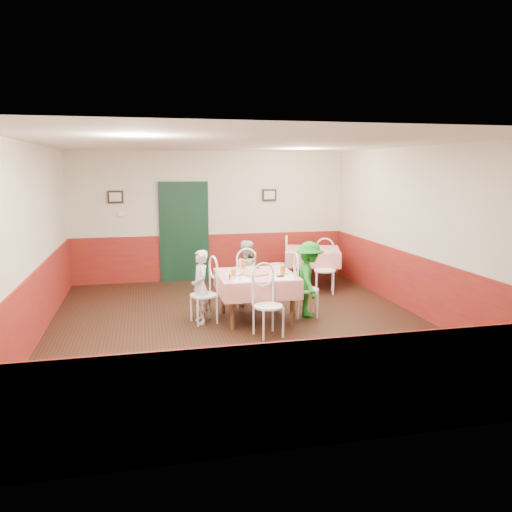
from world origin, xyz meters
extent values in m
plane|color=black|center=(0.00, 0.00, 0.00)|extent=(7.00, 7.00, 0.00)
plane|color=white|center=(0.00, 0.00, 2.80)|extent=(7.00, 7.00, 0.00)
cube|color=beige|center=(0.00, 3.50, 1.40)|extent=(6.00, 0.10, 2.80)
cube|color=beige|center=(0.00, -3.50, 1.40)|extent=(6.00, 0.10, 2.80)
cube|color=beige|center=(-3.00, 0.00, 1.40)|extent=(0.10, 7.00, 2.80)
cube|color=beige|center=(3.00, 0.00, 1.40)|extent=(0.10, 7.00, 2.80)
cube|color=maroon|center=(0.00, 3.48, 0.50)|extent=(6.00, 0.03, 1.00)
cube|color=maroon|center=(0.00, -3.48, 0.50)|extent=(6.00, 0.03, 1.00)
cube|color=maroon|center=(-2.98, 0.00, 0.50)|extent=(0.03, 7.00, 1.00)
cube|color=maroon|center=(2.98, 0.00, 0.50)|extent=(0.03, 7.00, 1.00)
cube|color=black|center=(-0.60, 3.45, 1.05)|extent=(0.96, 0.06, 2.10)
cube|color=black|center=(-2.00, 3.45, 1.85)|extent=(0.32, 0.03, 0.26)
cube|color=black|center=(1.30, 3.45, 1.85)|extent=(0.32, 0.03, 0.26)
cube|color=white|center=(-1.90, 3.45, 1.50)|extent=(0.10, 0.03, 0.10)
cube|color=red|center=(0.29, 0.33, 0.38)|extent=(1.23, 1.23, 0.77)
cube|color=red|center=(2.00, 2.50, 0.38)|extent=(1.41, 1.41, 0.77)
cylinder|color=#B74723|center=(0.26, 0.29, 0.77)|extent=(0.44, 0.44, 0.03)
cylinder|color=white|center=(-0.11, 0.31, 0.77)|extent=(0.25, 0.25, 0.01)
cylinder|color=white|center=(0.70, 0.30, 0.77)|extent=(0.25, 0.25, 0.01)
cylinder|color=white|center=(0.29, 0.77, 0.77)|extent=(0.25, 0.25, 0.01)
cylinder|color=#BF7219|center=(-0.12, 0.10, 0.83)|extent=(0.07, 0.07, 0.13)
cylinder|color=#BF7219|center=(0.68, 0.12, 0.84)|extent=(0.09, 0.09, 0.16)
cylinder|color=#BF7219|center=(0.17, 0.74, 0.84)|extent=(0.08, 0.08, 0.15)
cylinder|color=#381C0A|center=(0.40, 0.74, 0.88)|extent=(0.06, 0.06, 0.23)
cylinder|color=silver|center=(-0.15, -0.08, 0.81)|extent=(0.04, 0.04, 0.09)
cylinder|color=silver|center=(-0.06, -0.13, 0.81)|extent=(0.04, 0.04, 0.09)
cylinder|color=#B23319|center=(-0.20, 0.00, 0.81)|extent=(0.04, 0.04, 0.09)
cube|color=white|center=(-0.04, -0.05, 0.76)|extent=(0.35, 0.44, 0.00)
cube|color=white|center=(0.65, -0.05, 0.76)|extent=(0.38, 0.46, 0.00)
cube|color=black|center=(0.61, 0.01, 0.77)|extent=(0.11, 0.09, 0.02)
imported|color=gray|center=(-0.61, 0.33, 0.59)|extent=(0.33, 0.46, 1.17)
imported|color=gray|center=(0.30, 1.23, 0.59)|extent=(0.66, 0.57, 1.18)
imported|color=gray|center=(1.19, 0.32, 0.63)|extent=(0.63, 0.89, 1.25)
camera|label=1|loc=(-1.45, -7.34, 2.44)|focal=35.00mm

